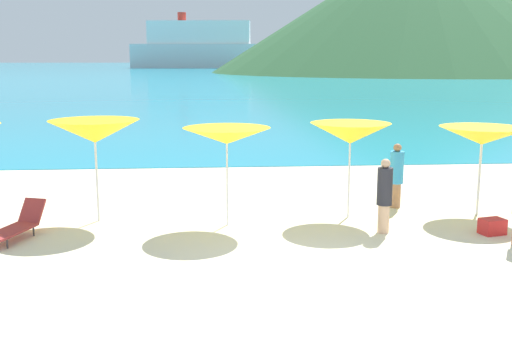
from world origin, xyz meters
TOP-DOWN VIEW (x-y plane):
  - ground_plane at (0.00, 10.00)m, footprint 50.00×100.00m
  - ocean_water at (0.00, 230.83)m, footprint 650.00×440.00m
  - headland_hill at (50.82, 143.98)m, footprint 104.55×104.55m
  - umbrella_2 at (-4.36, 4.12)m, footprint 2.21×2.21m
  - umbrella_3 at (-1.38, 3.54)m, footprint 2.13×2.13m
  - umbrella_4 at (1.50, 4.01)m, footprint 2.05×2.05m
  - umbrella_5 at (4.68, 4.05)m, footprint 2.15×2.15m
  - lounge_chair_6 at (-5.81, 2.84)m, footprint 1.00×1.70m
  - beachgoer_1 at (1.97, 2.69)m, footprint 0.33×0.33m
  - beachgoer_4 at (2.90, 4.88)m, footprint 0.35×0.35m
  - cooler_box at (4.27, 2.40)m, footprint 0.57×0.47m
  - cruise_ship at (-5.64, 213.79)m, footprint 49.62×14.55m

SIDE VIEW (x-z plane):
  - ground_plane at x=0.00m, z-range -0.30..0.00m
  - ocean_water at x=0.00m, z-range 0.00..0.02m
  - cooler_box at x=4.27m, z-range 0.00..0.34m
  - lounge_chair_6 at x=-5.81m, z-range -0.07..0.64m
  - beachgoer_4 at x=2.90m, z-range 0.04..1.67m
  - beachgoer_1 at x=1.97m, z-range 0.04..1.67m
  - umbrella_5 at x=4.68m, z-range 0.85..2.97m
  - umbrella_4 at x=1.50m, z-range 0.88..3.13m
  - umbrella_3 at x=-1.38m, z-range 0.93..3.15m
  - umbrella_2 at x=-4.36m, z-range 0.91..3.27m
  - cruise_ship at x=-5.64m, z-range -2.42..17.26m
  - headland_hill at x=50.82m, z-range 0.00..32.67m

